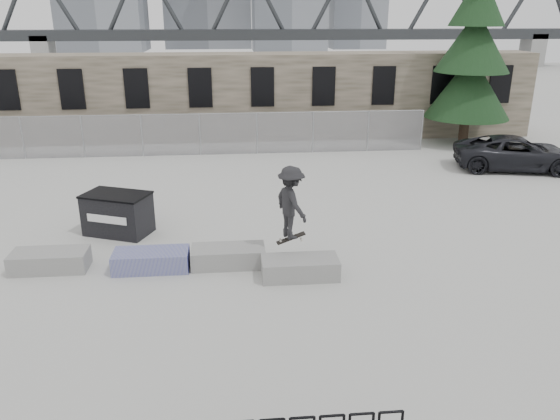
% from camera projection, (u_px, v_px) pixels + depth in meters
% --- Properties ---
extents(ground, '(120.00, 120.00, 0.00)m').
position_uv_depth(ground, '(181.00, 267.00, 14.89)').
color(ground, '#B4B4AF').
rests_on(ground, ground).
extents(stone_wall, '(36.00, 2.58, 4.50)m').
position_uv_depth(stone_wall, '(202.00, 97.00, 29.32)').
color(stone_wall, brown).
rests_on(stone_wall, ground).
extents(chainlink_fence, '(22.06, 0.06, 2.02)m').
position_uv_depth(chainlink_fence, '(200.00, 134.00, 26.23)').
color(chainlink_fence, gray).
rests_on(chainlink_fence, ground).
extents(planter_far_left, '(2.00, 0.90, 0.53)m').
position_uv_depth(planter_far_left, '(50.00, 260.00, 14.65)').
color(planter_far_left, gray).
rests_on(planter_far_left, ground).
extents(planter_center_left, '(2.00, 0.90, 0.53)m').
position_uv_depth(planter_center_left, '(151.00, 260.00, 14.67)').
color(planter_center_left, '#303490').
rests_on(planter_center_left, ground).
extents(planter_center_right, '(2.00, 0.90, 0.53)m').
position_uv_depth(planter_center_right, '(228.00, 255.00, 14.91)').
color(planter_center_right, gray).
rests_on(planter_center_right, ground).
extents(planter_offset, '(2.00, 0.90, 0.53)m').
position_uv_depth(planter_offset, '(300.00, 267.00, 14.24)').
color(planter_offset, gray).
rests_on(planter_offset, ground).
extents(dumpster, '(2.28, 1.86, 1.30)m').
position_uv_depth(dumpster, '(118.00, 213.00, 16.95)').
color(dumpster, black).
rests_on(dumpster, ground).
extents(spruce_tree, '(4.28, 4.28, 11.50)m').
position_uv_depth(spruce_tree, '(473.00, 49.00, 27.20)').
color(spruce_tree, '#38281E').
rests_on(spruce_tree, ground).
extents(truss_bridge, '(70.00, 3.00, 9.80)m').
position_uv_depth(truss_bridge, '(298.00, 33.00, 65.81)').
color(truss_bridge, '#2D3033').
rests_on(truss_bridge, ground).
extents(suv, '(5.67, 3.52, 1.46)m').
position_uv_depth(suv, '(517.00, 153.00, 23.89)').
color(suv, black).
rests_on(suv, ground).
extents(skateboarder, '(1.18, 1.45, 2.12)m').
position_uv_depth(skateboarder, '(291.00, 203.00, 14.26)').
color(skateboarder, black).
rests_on(skateboarder, ground).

